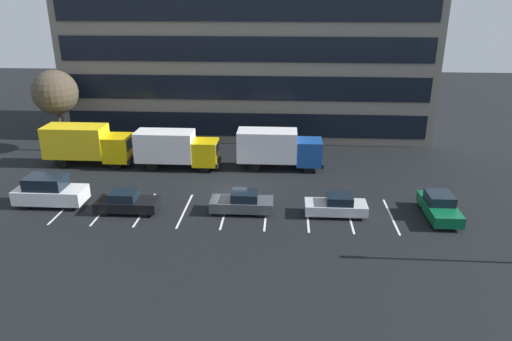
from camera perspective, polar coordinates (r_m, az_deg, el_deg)
The scene contains 12 objects.
ground_plane at distance 35.55m, azimuth -3.02°, elevation -2.44°, with size 120.00×120.00×0.00m, color black.
office_building at distance 50.68m, azimuth -0.87°, elevation 17.11°, with size 36.42×12.39×21.60m.
lot_markings at distance 32.21m, azimuth -3.77°, elevation -5.00°, with size 22.54×5.40×0.01m.
box_truck_blue at distance 39.40m, azimuth 2.69°, elevation 2.82°, with size 7.20×2.38×3.34m.
box_truck_yellow at distance 40.02m, azimuth -9.77°, elevation 2.74°, with size 6.98×2.31×3.24m.
box_truck_yellow_all at distance 42.80m, azimuth -19.89°, elevation 3.14°, with size 7.47×2.47×3.46m.
sedan_charcoal at distance 31.78m, azimuth -1.66°, elevation -3.91°, with size 4.25×1.78×1.52m.
suv_white at distance 35.76m, azimuth -23.86°, elevation -2.32°, with size 4.79×2.03×2.17m.
sedan_forest at distance 33.40m, azimuth 21.43°, elevation -4.09°, with size 1.87×4.47×1.60m.
sedan_silver at distance 31.82m, azimuth 9.78°, elevation -4.24°, with size 4.11×1.72×1.47m.
sedan_black at distance 33.00m, azimuth -15.48°, elevation -3.76°, with size 4.20×1.76×1.50m.
bare_tree at distance 46.85m, azimuth -23.27°, elevation 8.71°, with size 4.06×4.06×7.62m.
Camera 1 is at (3.95, -32.48, 13.91)m, focal length 32.84 mm.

